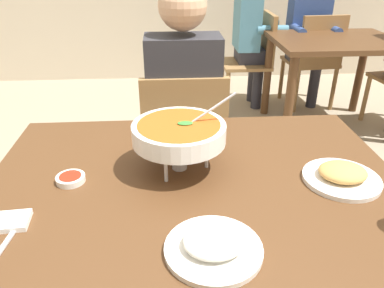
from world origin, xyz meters
name	(u,v)px	position (x,y,z in m)	size (l,w,h in m)	color
dining_table_main	(195,207)	(0.00, 0.00, 0.67)	(1.32, 0.96, 0.78)	#51331C
chair_diner_main	(184,143)	(0.00, 0.76, 0.51)	(0.44, 0.44, 0.90)	olive
diner_main	(183,99)	(0.00, 0.80, 0.75)	(0.40, 0.45, 1.31)	#2D2D38
curry_bowl	(179,133)	(-0.05, 0.08, 0.91)	(0.33, 0.30, 0.26)	silver
rice_plate	(214,245)	(0.02, -0.32, 0.80)	(0.24, 0.24, 0.06)	white
appetizer_plate	(342,175)	(0.46, -0.04, 0.80)	(0.24, 0.24, 0.06)	white
sauce_dish	(71,179)	(-0.39, 0.02, 0.79)	(0.09, 0.09, 0.02)	white
napkin_folded	(6,222)	(-0.52, -0.18, 0.78)	(0.12, 0.08, 0.02)	white
spoon_utensil	(11,235)	(-0.49, -0.23, 0.78)	(0.01, 0.17, 0.01)	silver
dining_table_far	(334,56)	(1.29, 1.98, 0.64)	(1.00, 0.80, 0.78)	#51331C
chair_bg_middle	(315,57)	(1.32, 2.44, 0.51)	(0.48, 0.48, 0.90)	olive
chair_bg_right	(255,56)	(0.77, 2.50, 0.51)	(0.44, 0.44, 0.90)	olive
patron_bg_middle	(309,29)	(1.26, 2.53, 0.75)	(0.40, 0.45, 1.31)	#2D2D38
patron_bg_right	(251,29)	(0.72, 2.56, 0.75)	(0.45, 0.40, 1.31)	#2D2D38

